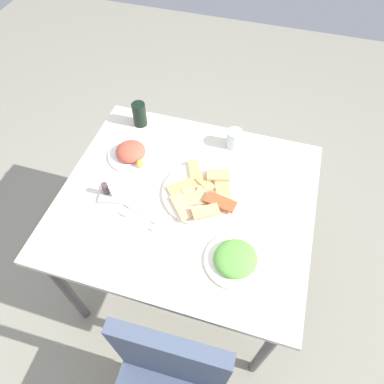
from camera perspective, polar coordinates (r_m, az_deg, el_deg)
The scene contains 11 objects.
ground_plane at distance 2.14m, azimuth -0.69°, elevation -12.95°, with size 6.00×6.00×0.00m, color gray.
dining_table at distance 1.54m, azimuth -0.94°, elevation -2.83°, with size 1.07×0.93×0.77m.
pide_platter at distance 1.47m, azimuth 1.53°, elevation -0.04°, with size 0.33×0.33×0.04m.
salad_plate_greens at distance 1.63m, azimuth -10.02°, elevation 6.40°, with size 0.21×0.21×0.07m.
salad_plate_rice at distance 1.31m, azimuth 7.18°, elevation -10.91°, with size 0.23×0.23×0.05m.
soda_can at distance 1.75m, azimuth -8.66°, elevation 12.55°, with size 0.07×0.07×0.12m, color black.
drinking_glass at distance 1.65m, azimuth 6.94°, elevation 8.73°, with size 0.07×0.07×0.09m, color silver.
paper_napkin at distance 1.43m, azimuth -8.79°, elevation -4.12°, with size 0.11×0.11×0.00m, color white.
fork at distance 1.43m, azimuth -8.55°, elevation -3.45°, with size 0.17×0.01×0.01m, color silver.
spoon at distance 1.42m, azimuth -9.08°, elevation -4.62°, with size 0.16×0.02×0.01m, color silver.
condiment_caddy at distance 1.50m, azimuth -13.41°, elevation -0.01°, with size 0.11×0.11×0.07m.
Camera 1 is at (-0.27, 0.80, 1.97)m, focal length 32.35 mm.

